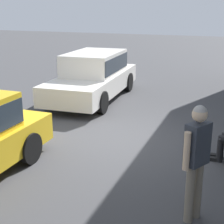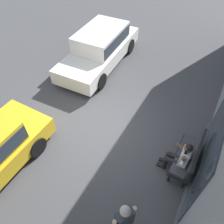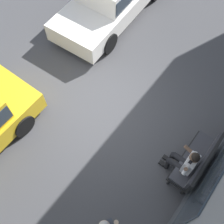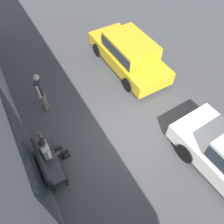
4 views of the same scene
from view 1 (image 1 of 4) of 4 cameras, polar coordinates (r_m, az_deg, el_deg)
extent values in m
plane|color=#424244|center=(8.06, 0.63, -4.50)|extent=(60.00, 60.00, 0.00)
cylinder|color=black|center=(7.17, 17.50, -6.09)|extent=(0.12, 0.12, 0.48)
cube|color=black|center=(7.26, 16.72, -7.52)|extent=(0.10, 0.24, 0.07)
cylinder|color=black|center=(7.34, 17.60, -5.56)|extent=(0.12, 0.12, 0.48)
cube|color=black|center=(7.42, 16.84, -6.97)|extent=(0.10, 0.24, 0.07)
cube|color=white|center=(11.40, -3.19, 4.86)|extent=(4.76, 2.00, 0.60)
cube|color=white|center=(11.45, -2.91, 8.19)|extent=(2.51, 1.67, 0.69)
cube|color=#28333D|center=(11.45, -2.91, 8.19)|extent=(2.46, 1.70, 0.48)
cylinder|color=black|center=(9.85, -1.64, 1.60)|extent=(0.67, 0.22, 0.66)
cylinder|color=black|center=(10.51, -10.26, 2.33)|extent=(0.67, 0.22, 0.66)
cylinder|color=black|center=(12.54, 2.78, 5.00)|extent=(0.67, 0.22, 0.66)
cylinder|color=black|center=(13.06, -4.34, 5.47)|extent=(0.67, 0.22, 0.66)
cylinder|color=black|center=(6.95, -13.48, -5.88)|extent=(0.62, 0.18, 0.62)
cylinder|color=gray|center=(5.23, 14.01, -12.45)|extent=(0.13, 0.13, 0.88)
cylinder|color=gray|center=(5.10, 12.79, -13.17)|extent=(0.13, 0.13, 0.88)
cube|color=#333842|center=(4.84, 14.02, -5.18)|extent=(0.41, 0.35, 0.60)
cylinder|color=beige|center=(5.04, 15.53, -4.92)|extent=(0.09, 0.09, 0.54)
cylinder|color=beige|center=(4.68, 12.32, -6.37)|extent=(0.09, 0.09, 0.54)
sphere|color=beige|center=(4.70, 14.39, -0.39)|extent=(0.21, 0.21, 0.21)
sphere|color=#B7B2AD|center=(4.69, 14.42, -0.04)|extent=(0.19, 0.19, 0.19)
camera|label=2|loc=(4.21, 29.68, 57.21)|focal=35.00mm
camera|label=3|loc=(5.58, 30.23, 58.64)|focal=45.00mm
camera|label=4|loc=(11.04, 24.47, 35.32)|focal=35.00mm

